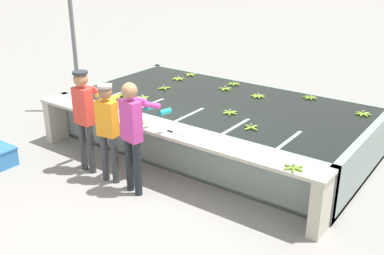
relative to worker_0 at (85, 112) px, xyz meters
name	(u,v)px	position (x,y,z in m)	size (l,w,h in m)	color
ground_plane	(153,182)	(1.13, 0.28, -1.03)	(80.00, 80.00, 0.00)	gray
wash_tank	(218,123)	(1.13, 2.16, -0.61)	(5.41, 2.87, 0.86)	gray
work_ledge	(161,141)	(1.13, 0.51, -0.40)	(5.41, 0.45, 0.86)	#B7B2A3
worker_0	(85,112)	(0.00, 0.00, 0.00)	(0.42, 0.73, 1.69)	#38383D
worker_1	(109,124)	(0.54, -0.02, -0.08)	(0.46, 0.73, 1.58)	#38383D
worker_2	(133,128)	(1.10, -0.08, 0.01)	(0.48, 0.74, 1.72)	#1E2328
banana_bunch_floating_0	(234,84)	(0.81, 3.21, -0.16)	(0.28, 0.26, 0.08)	#7FAD33
banana_bunch_floating_1	(225,89)	(0.85, 2.82, -0.16)	(0.28, 0.27, 0.08)	#93BC3D
banana_bunch_floating_2	(258,96)	(1.59, 2.78, -0.16)	(0.28, 0.28, 0.08)	#8CB738
banana_bunch_floating_3	(178,79)	(-0.35, 2.85, -0.16)	(0.28, 0.27, 0.08)	#93BC3D
banana_bunch_floating_4	(230,112)	(1.64, 1.70, -0.16)	(0.28, 0.27, 0.08)	#7FAD33
banana_bunch_floating_5	(142,98)	(-0.08, 1.42, -0.16)	(0.28, 0.26, 0.08)	#93BC3D
banana_bunch_floating_6	(310,98)	(2.42, 3.26, -0.16)	(0.28, 0.28, 0.08)	#75A333
banana_bunch_floating_7	(251,127)	(2.27, 1.30, -0.16)	(0.28, 0.28, 0.08)	#7FAD33
banana_bunch_floating_8	(164,88)	(-0.15, 2.14, -0.16)	(0.25, 0.25, 0.08)	#7FAD33
banana_bunch_floating_9	(190,74)	(-0.34, 3.28, -0.16)	(0.28, 0.27, 0.08)	#9EC642
banana_bunch_floating_10	(106,84)	(-1.26, 1.65, -0.16)	(0.27, 0.27, 0.08)	#7FAD33
banana_bunch_floating_11	(125,95)	(-0.47, 1.37, -0.16)	(0.28, 0.26, 0.08)	#93BC3D
banana_bunch_floating_12	(363,114)	(3.48, 2.95, -0.16)	(0.28, 0.28, 0.08)	#7FAD33
banana_bunch_ledge_0	(137,123)	(0.71, 0.42, -0.16)	(0.28, 0.28, 0.08)	#7FAD33
banana_bunch_ledge_1	(294,168)	(3.37, 0.41, -0.16)	(0.28, 0.27, 0.08)	#75A333
banana_bunch_ledge_2	(80,105)	(-0.68, 0.47, -0.16)	(0.27, 0.28, 0.08)	#8CB738
knife_0	(174,132)	(1.42, 0.46, -0.17)	(0.35, 0.04, 0.02)	silver
crate	(0,156)	(-1.39, -0.76, -0.87)	(0.55, 0.39, 0.32)	#3375B7
support_post_left	(74,41)	(-2.41, 1.87, 0.57)	(0.09, 0.09, 3.20)	slate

